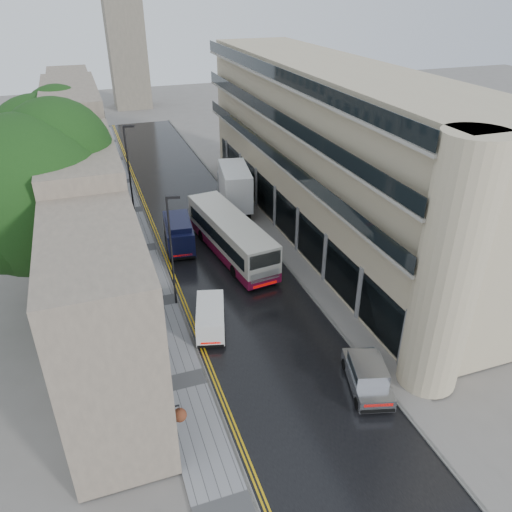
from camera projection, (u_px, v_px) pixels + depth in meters
road at (209, 239)px, 43.37m from camera, size 9.00×85.00×0.02m
left_sidewalk at (141, 249)px, 41.64m from camera, size 2.70×85.00×0.12m
right_sidewalk at (267, 229)px, 44.91m from camera, size 1.80×85.00×0.12m
old_shop_row at (83, 177)px, 39.76m from camera, size 4.50×56.00×12.00m
modern_block at (329, 154)px, 41.73m from camera, size 8.00×40.00×14.00m
tree_near at (36, 222)px, 30.18m from camera, size 10.56×10.56×13.89m
tree_far at (46, 166)px, 41.32m from camera, size 9.24×9.24×12.46m
cream_bus at (234, 258)px, 37.00m from camera, size 4.22×12.23×3.27m
white_lorry at (225, 195)px, 46.31m from camera, size 3.86×8.64×4.38m
silver_hatchback at (359, 396)px, 25.90m from camera, size 3.00×4.70×1.63m
white_van at (197, 332)px, 30.42m from camera, size 2.71×4.32×1.81m
navy_van at (168, 243)px, 39.67m from camera, size 2.69×5.55×2.73m
pedestrian at (135, 248)px, 39.88m from camera, size 0.64×0.43×1.75m
lamp_post_near at (172, 253)px, 32.70m from camera, size 0.91×0.41×7.91m
lamp_post_far at (130, 175)px, 44.57m from camera, size 1.01×0.41×8.74m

